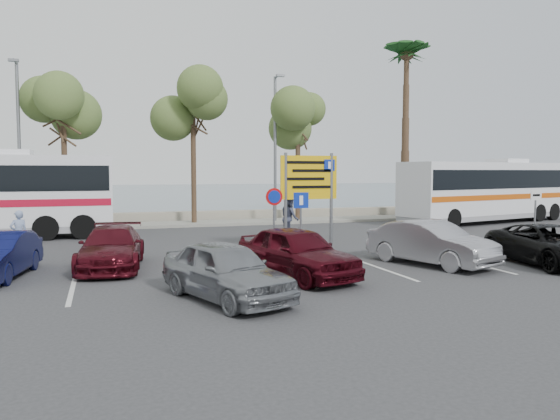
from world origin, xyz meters
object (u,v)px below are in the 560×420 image
object	(u,v)px
car_red	(297,252)
pedestrian_near	(19,233)
street_lamp_left	(19,136)
coach_bus_right	(487,193)
direction_sign	(309,185)
car_maroon	(112,248)
car_silver_b	(431,243)
suv_black	(550,245)
pedestrian_far	(290,218)
car_silver_a	(226,271)
street_lamp_right	(276,141)

from	to	relation	value
car_red	pedestrian_near	xyz separation A→B (m)	(-7.80, 6.59, 0.08)
street_lamp_left	coach_bus_right	world-z (taller)	street_lamp_left
direction_sign	car_red	world-z (taller)	direction_sign
car_maroon	car_silver_b	xyz separation A→B (m)	(9.50, -2.44, 0.06)
car_maroon	pedestrian_near	world-z (taller)	pedestrian_near
suv_black	street_lamp_left	bearing A→B (deg)	144.77
car_red	pedestrian_far	size ratio (longest dim) A/B	2.24
direction_sign	car_silver_a	distance (m)	8.32
car_maroon	pedestrian_near	xyz separation A→B (m)	(-3.00, 3.50, 0.16)
coach_bus_right	pedestrian_near	size ratio (longest dim) A/B	7.54
street_lamp_left	coach_bus_right	distance (m)	24.97
car_maroon	pedestrian_far	distance (m)	8.94
street_lamp_right	car_maroon	distance (m)	15.53
street_lamp_right	direction_sign	size ratio (longest dim) A/B	2.23
direction_sign	car_silver_a	world-z (taller)	direction_sign
street_lamp_left	suv_black	size ratio (longest dim) A/B	1.76
car_red	suv_black	world-z (taller)	car_red
direction_sign	pedestrian_far	bearing A→B (deg)	83.00
car_silver_a	car_red	xyz separation A→B (m)	(2.40, 1.91, 0.04)
street_lamp_left	pedestrian_far	world-z (taller)	street_lamp_left
street_lamp_left	car_silver_a	world-z (taller)	street_lamp_left
street_lamp_left	pedestrian_near	world-z (taller)	street_lamp_left
street_lamp_left	car_maroon	distance (m)	13.27
street_lamp_left	car_maroon	bearing A→B (deg)	-71.59
car_red	car_silver_b	xyz separation A→B (m)	(4.70, 0.64, -0.02)
street_lamp_left	car_silver_b	xyz separation A→B (m)	(13.50, -14.46, -3.91)
street_lamp_left	direction_sign	xyz separation A→B (m)	(11.00, -10.32, -2.17)
direction_sign	car_red	size ratio (longest dim) A/B	0.86
pedestrian_near	car_silver_b	bearing A→B (deg)	131.34
street_lamp_right	pedestrian_near	size ratio (longest dim) A/B	5.05
coach_bus_right	car_silver_b	bearing A→B (deg)	-134.65
coach_bus_right	pedestrian_far	world-z (taller)	coach_bus_right
street_lamp_right	suv_black	distance (m)	16.65
direction_sign	coach_bus_right	world-z (taller)	coach_bus_right
street_lamp_left	pedestrian_far	distance (m)	13.89
direction_sign	car_silver_b	distance (m)	5.14
coach_bus_right	suv_black	world-z (taller)	coach_bus_right
car_silver_a	street_lamp_left	bearing A→B (deg)	91.07
pedestrian_near	pedestrian_far	xyz separation A→B (m)	(10.41, 1.50, 0.14)
street_lamp_right	car_maroon	world-z (taller)	street_lamp_right
street_lamp_left	coach_bus_right	xyz separation A→B (m)	(24.59, -3.23, -2.91)
coach_bus_right	suv_black	xyz separation A→B (m)	(-7.59, -12.43, -1.06)
car_red	coach_bus_right	bearing A→B (deg)	20.06
car_silver_a	car_maroon	size ratio (longest dim) A/B	0.91
coach_bus_right	car_silver_b	xyz separation A→B (m)	(-11.09, -11.23, -1.00)
car_maroon	car_red	xyz separation A→B (m)	(4.80, -3.09, 0.08)
coach_bus_right	car_red	bearing A→B (deg)	-143.06
coach_bus_right	car_red	world-z (taller)	coach_bus_right
car_red	pedestrian_far	world-z (taller)	pedestrian_far
street_lamp_left	pedestrian_near	distance (m)	9.38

